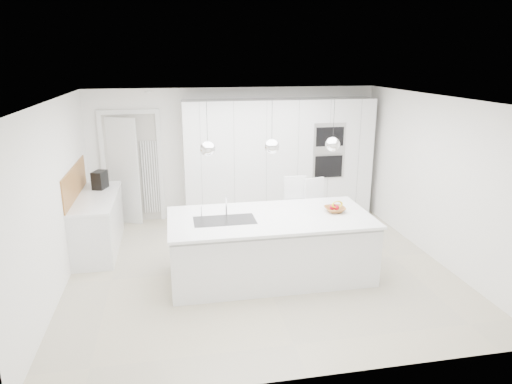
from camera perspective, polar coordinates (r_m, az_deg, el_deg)
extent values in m
plane|color=#BFB496|center=(6.95, 0.47, -9.43)|extent=(5.50, 5.50, 0.00)
plane|color=white|center=(8.90, -2.64, 4.88)|extent=(5.50, 0.00, 5.50)
plane|color=white|center=(6.57, -23.76, -0.74)|extent=(0.00, 5.00, 5.00)
plane|color=white|center=(6.28, 0.52, 11.57)|extent=(5.50, 5.50, 0.00)
cube|color=white|center=(8.78, 2.84, 4.05)|extent=(3.60, 0.60, 2.30)
cube|color=white|center=(8.85, -16.81, 2.49)|extent=(0.76, 0.38, 2.00)
cube|color=white|center=(7.88, -19.11, -3.79)|extent=(0.60, 1.80, 0.86)
cube|color=white|center=(7.74, -19.42, -0.66)|extent=(0.62, 1.82, 0.04)
cube|color=#AC7136|center=(7.72, -21.72, 1.15)|extent=(0.02, 1.80, 0.50)
cube|color=white|center=(6.52, 1.86, -7.08)|extent=(2.80, 1.20, 0.86)
cube|color=white|center=(6.40, 1.80, -3.21)|extent=(2.84, 1.40, 0.04)
cylinder|color=white|center=(6.39, -3.74, -1.67)|extent=(0.02, 0.02, 0.30)
sphere|color=white|center=(5.96, -6.05, 5.39)|extent=(0.20, 0.20, 0.20)
sphere|color=white|center=(6.09, 1.98, 5.71)|extent=(0.20, 0.20, 0.20)
sphere|color=white|center=(6.33, 9.56, 5.90)|extent=(0.20, 0.20, 0.20)
imported|color=#AC7136|center=(6.66, 9.84, -2.16)|extent=(0.30, 0.30, 0.07)
cube|color=black|center=(8.14, -18.94, 1.45)|extent=(0.26, 0.32, 0.30)
sphere|color=#B6071F|center=(6.64, 9.49, -1.94)|extent=(0.07, 0.07, 0.07)
sphere|color=#B6071F|center=(6.67, 9.61, -1.80)|extent=(0.08, 0.08, 0.08)
sphere|color=#B6071F|center=(6.64, 10.03, -1.93)|extent=(0.08, 0.08, 0.08)
torus|color=yellow|center=(6.64, 10.12, -1.55)|extent=(0.22, 0.16, 0.20)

